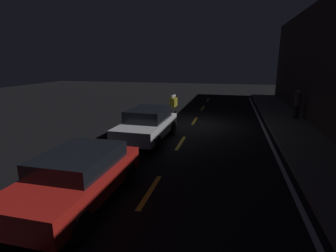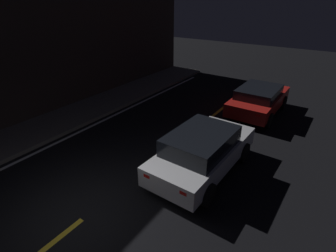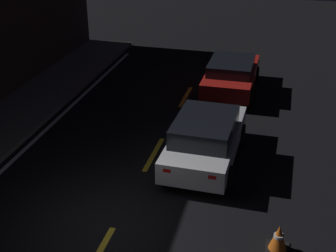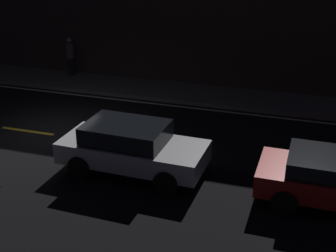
% 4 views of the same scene
% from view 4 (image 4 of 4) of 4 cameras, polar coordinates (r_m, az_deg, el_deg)
% --- Properties ---
extents(ground_plane, '(56.00, 56.00, 0.00)m').
position_cam_4_polar(ground_plane, '(16.10, -13.80, -1.04)').
color(ground_plane, black).
extents(raised_curb, '(28.00, 2.29, 0.14)m').
position_cam_4_polar(raised_curb, '(20.36, -6.37, 4.90)').
color(raised_curb, '#605B56').
rests_on(raised_curb, ground).
extents(building_front, '(28.00, 0.30, 6.69)m').
position_cam_4_polar(building_front, '(20.76, -5.31, 14.62)').
color(building_front, '#382D28').
rests_on(building_front, ground).
extents(lane_dash_c, '(2.00, 0.14, 0.01)m').
position_cam_4_polar(lane_dash_c, '(16.62, -16.77, -0.58)').
color(lane_dash_c, gold).
rests_on(lane_dash_c, ground).
extents(lane_dash_d, '(2.00, 0.14, 0.01)m').
position_cam_4_polar(lane_dash_d, '(14.68, -1.98, -2.78)').
color(lane_dash_d, gold).
rests_on(lane_dash_d, ground).
extents(lane_dash_e, '(2.00, 0.14, 0.01)m').
position_cam_4_polar(lane_dash_e, '(13.97, 15.76, -5.15)').
color(lane_dash_e, gold).
rests_on(lane_dash_e, ground).
extents(lane_solid_kerb, '(25.20, 0.14, 0.01)m').
position_cam_4_polar(lane_solid_kerb, '(19.19, -8.03, 3.44)').
color(lane_solid_kerb, silver).
rests_on(lane_solid_kerb, ground).
extents(sedan_white, '(4.12, 1.97, 1.43)m').
position_cam_4_polar(sedan_white, '(13.09, -4.51, -2.53)').
color(sedan_white, silver).
rests_on(sedan_white, ground).
extents(pedestrian, '(0.34, 0.34, 1.70)m').
position_cam_4_polar(pedestrian, '(21.75, -11.79, 8.34)').
color(pedestrian, black).
rests_on(pedestrian, raised_curb).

